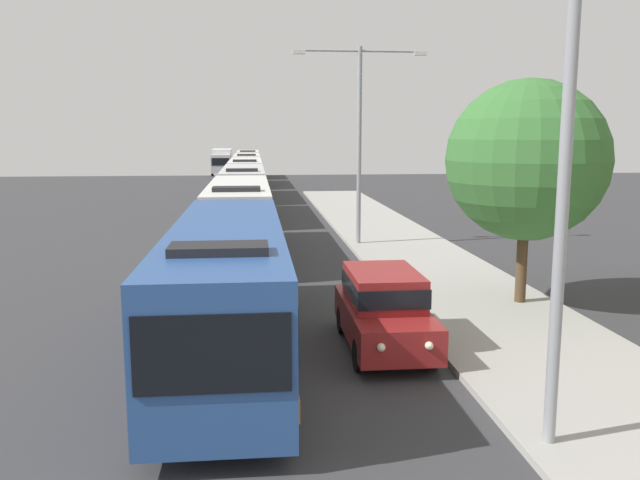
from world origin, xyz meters
The scene contains 11 objects.
bus_lead centered at (-1.30, 13.29, 1.69)m, with size 2.58×11.93×3.21m.
bus_second_in_line centered at (-1.30, 25.81, 1.69)m, with size 2.58×11.36×3.21m.
bus_middle centered at (-1.30, 38.44, 1.69)m, with size 2.58×11.65×3.21m.
bus_fourth_in_line centered at (-1.30, 50.89, 1.69)m, with size 2.58×11.89×3.21m.
bus_rear centered at (-1.30, 63.97, 1.69)m, with size 2.58×11.47×3.21m.
bus_tail_end centered at (-1.30, 76.72, 1.69)m, with size 2.58×10.99×3.21m.
white_suv centered at (2.40, 13.23, 1.03)m, with size 1.86×4.56×1.90m.
box_truck_oncoming centered at (-4.60, 81.91, 1.71)m, with size 2.35×7.97×3.15m.
streetlamp_near centered at (4.10, 7.84, 5.06)m, with size 5.17×0.28×8.08m.
streetlamp_mid centered at (4.10, 27.71, 5.49)m, with size 5.98×0.28×8.78m.
roadside_tree centered at (7.25, 16.64, 4.37)m, with size 4.70×4.70×6.58m.
Camera 1 is at (-0.66, -1.86, 5.16)m, focal length 36.88 mm.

